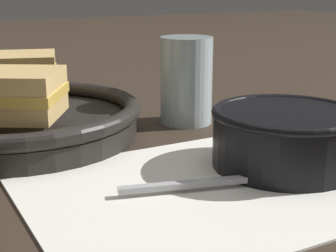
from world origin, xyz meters
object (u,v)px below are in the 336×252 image
object	(u,v)px
soup_bowl	(285,135)
spoon	(258,178)
drinking_glass	(186,81)
skillet	(21,120)
sandwich_near_right	(16,94)
sandwich_near_left	(20,73)

from	to	relation	value
soup_bowl	spoon	size ratio (longest dim) A/B	0.79
spoon	drinking_glass	world-z (taller)	drinking_glass
skillet	spoon	bearing A→B (deg)	-58.73
soup_bowl	sandwich_near_right	size ratio (longest dim) A/B	1.19
soup_bowl	sandwich_near_right	bearing A→B (deg)	144.18
sandwich_near_left	skillet	bearing A→B (deg)	-104.85
sandwich_near_left	drinking_glass	size ratio (longest dim) A/B	1.00
spoon	drinking_glass	xyz separation A→B (m)	(0.05, 0.21, 0.05)
soup_bowl	sandwich_near_right	xyz separation A→B (m)	(-0.21, 0.15, 0.03)
sandwich_near_right	spoon	bearing A→B (deg)	-47.89
spoon	skillet	world-z (taller)	skillet
spoon	skillet	distance (m)	0.28
soup_bowl	spoon	xyz separation A→B (m)	(-0.05, -0.03, -0.03)
soup_bowl	sandwich_near_left	world-z (taller)	sandwich_near_left
spoon	drinking_glass	bearing A→B (deg)	91.27
skillet	sandwich_near_left	world-z (taller)	sandwich_near_left
spoon	sandwich_near_right	world-z (taller)	sandwich_near_right
sandwich_near_right	sandwich_near_left	bearing A→B (deg)	75.15
soup_bowl	drinking_glass	bearing A→B (deg)	89.50
skillet	sandwich_near_right	world-z (taller)	sandwich_near_right
sandwich_near_left	drinking_glass	world-z (taller)	drinking_glass
skillet	drinking_glass	world-z (taller)	drinking_glass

